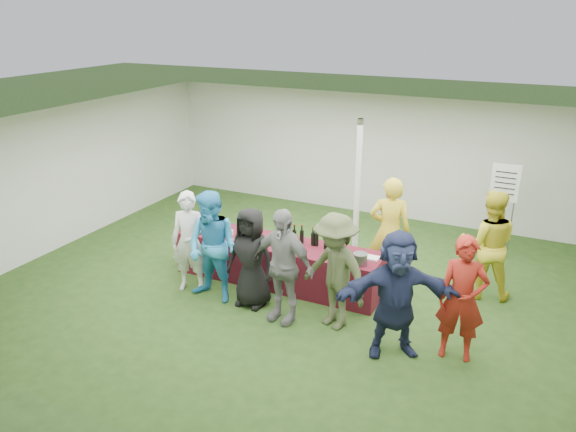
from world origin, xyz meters
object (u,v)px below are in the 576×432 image
at_px(staff_pourer, 390,231).
at_px(customer_1, 213,248).
at_px(dump_bucket, 360,259).
at_px(customer_5, 396,294).
at_px(wine_list_sign, 504,190).
at_px(serving_table, 277,262).
at_px(customer_2, 251,258).
at_px(customer_3, 282,266).
at_px(customer_0, 190,242).
at_px(customer_4, 335,272).
at_px(staff_back, 488,244).
at_px(customer_6, 462,299).

bearing_deg(staff_pourer, customer_1, 23.93).
relative_size(dump_bucket, customer_5, 0.12).
height_order(dump_bucket, wine_list_sign, wine_list_sign).
height_order(wine_list_sign, customer_1, customer_1).
height_order(serving_table, customer_1, customer_1).
xyz_separation_m(customer_2, customer_3, (0.64, -0.20, 0.08)).
xyz_separation_m(staff_pourer, customer_5, (0.67, -1.99, -0.05)).
distance_m(customer_0, customer_5, 3.56).
height_order(dump_bucket, customer_0, customer_0).
xyz_separation_m(customer_3, customer_4, (0.76, 0.16, -0.00)).
height_order(dump_bucket, customer_2, customer_2).
bearing_deg(customer_1, wine_list_sign, 49.90).
bearing_deg(customer_4, customer_3, -145.33).
xyz_separation_m(staff_back, customer_1, (-3.89, -2.02, 0.01)).
distance_m(customer_3, customer_4, 0.78).
height_order(staff_pourer, customer_6, staff_pourer).
xyz_separation_m(wine_list_sign, customer_3, (-2.64, -3.82, -0.43)).
distance_m(dump_bucket, customer_3, 1.24).
distance_m(staff_pourer, customer_0, 3.31).
bearing_deg(staff_back, customer_4, 34.58).
xyz_separation_m(dump_bucket, staff_back, (1.70, 1.28, 0.06)).
bearing_deg(staff_back, customer_5, 56.89).
bearing_deg(wine_list_sign, customer_1, -136.13).
relative_size(staff_back, customer_1, 0.99).
relative_size(customer_5, customer_6, 1.03).
bearing_deg(customer_6, customer_3, 176.09).
bearing_deg(customer_4, staff_pourer, 102.35).
distance_m(customer_2, customer_3, 0.68).
xyz_separation_m(customer_1, customer_6, (3.81, 0.07, -0.04)).
height_order(customer_1, customer_2, customer_1).
relative_size(serving_table, customer_0, 2.11).
height_order(staff_back, customer_1, customer_1).
bearing_deg(customer_1, customer_3, 2.51).
bearing_deg(customer_3, dump_bucket, 50.25).
distance_m(customer_1, customer_5, 3.01).
bearing_deg(dump_bucket, customer_6, -22.42).
height_order(staff_back, customer_2, staff_back).
bearing_deg(customer_6, dump_bucket, 150.27).
xyz_separation_m(customer_0, customer_3, (1.80, -0.21, 0.04)).
bearing_deg(wine_list_sign, customer_4, -117.07).
xyz_separation_m(serving_table, staff_pourer, (1.69, 0.81, 0.57)).
height_order(serving_table, customer_5, customer_5).
distance_m(customer_1, customer_4, 2.03).
height_order(serving_table, staff_pourer, staff_pourer).
relative_size(wine_list_sign, staff_pourer, 0.95).
bearing_deg(customer_6, customer_5, -167.71).
xyz_separation_m(dump_bucket, wine_list_sign, (1.71, 3.00, 0.48)).
bearing_deg(staff_pourer, staff_back, 175.80).
bearing_deg(customer_5, dump_bucket, 101.42).
distance_m(customer_4, customer_5, 1.02).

